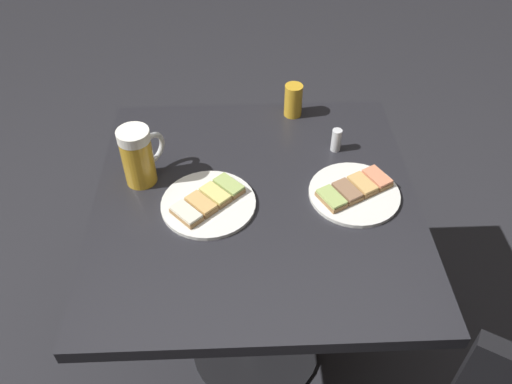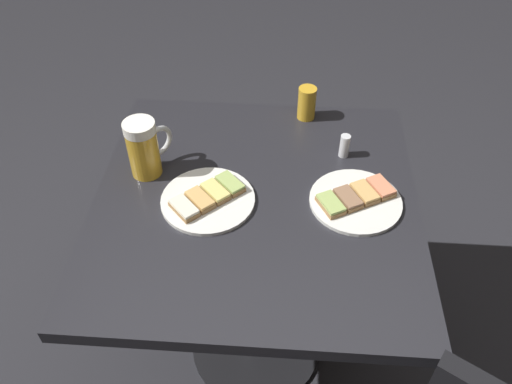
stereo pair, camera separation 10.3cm
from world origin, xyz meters
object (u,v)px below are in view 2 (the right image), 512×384
beer_glass_small (307,103)px  salt_shaker (345,146)px  plate_far (356,199)px  beer_mug (145,148)px  plate_near (208,199)px

beer_glass_small → salt_shaker: bearing=30.8°
plate_far → beer_mug: bearing=-98.1°
beer_mug → beer_glass_small: beer_mug is taller
plate_near → salt_shaker: (-0.20, 0.35, 0.02)m
plate_near → salt_shaker: size_ratio=3.54×
beer_mug → beer_glass_small: 0.50m
beer_glass_small → plate_far: bearing=19.4°
beer_mug → salt_shaker: bearing=101.0°
salt_shaker → beer_mug: bearing=-79.0°
beer_mug → plate_near: bearing=59.2°
salt_shaker → beer_glass_small: bearing=-149.2°
beer_mug → plate_far: bearing=81.9°
plate_near → plate_far: 0.37m
plate_far → beer_mug: (-0.08, -0.54, 0.07)m
beer_glass_small → salt_shaker: 0.20m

